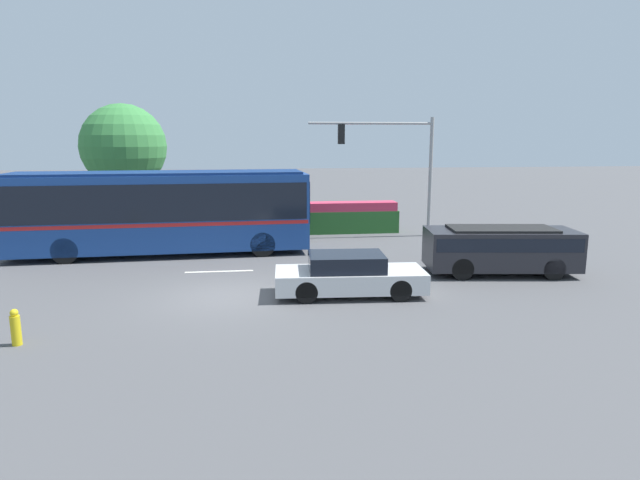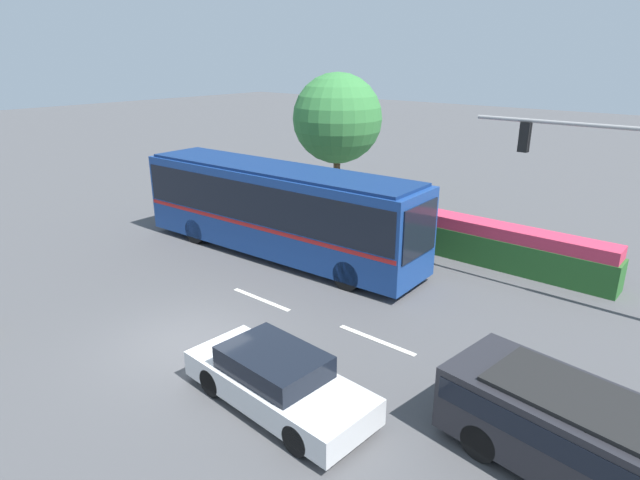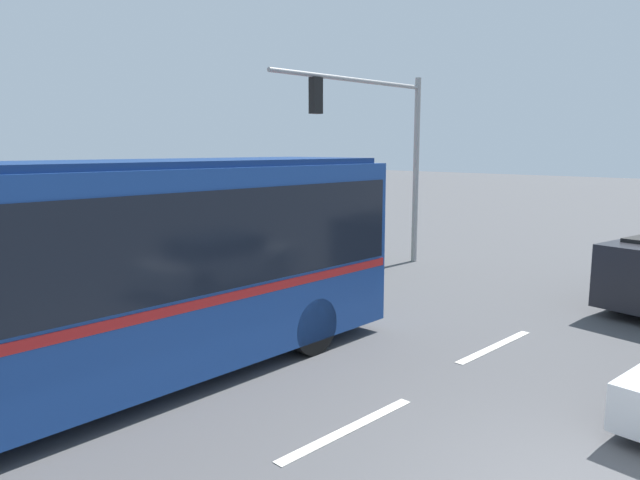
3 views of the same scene
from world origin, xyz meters
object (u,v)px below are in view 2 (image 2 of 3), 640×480
(suv_left_lane, at_px, (589,435))
(city_bus, at_px, (277,205))
(sedan_foreground, at_px, (277,380))
(traffic_light_pole, at_px, (620,183))
(street_tree_left, at_px, (337,119))

(suv_left_lane, bearing_deg, city_bus, 166.20)
(sedan_foreground, height_order, traffic_light_pole, traffic_light_pole)
(city_bus, bearing_deg, sedan_foreground, -48.15)
(suv_left_lane, bearing_deg, sedan_foreground, -153.79)
(sedan_foreground, bearing_deg, street_tree_left, 127.35)
(traffic_light_pole, distance_m, street_tree_left, 14.19)
(traffic_light_pole, bearing_deg, sedan_foreground, 66.82)
(sedan_foreground, height_order, street_tree_left, street_tree_left)
(city_bus, height_order, suv_left_lane, city_bus)
(sedan_foreground, distance_m, suv_left_lane, 6.04)
(sedan_foreground, relative_size, street_tree_left, 0.71)
(city_bus, distance_m, traffic_light_pole, 11.15)
(traffic_light_pole, bearing_deg, street_tree_left, -18.03)
(street_tree_left, bearing_deg, suv_left_lane, -38.38)
(sedan_foreground, distance_m, street_tree_left, 17.19)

